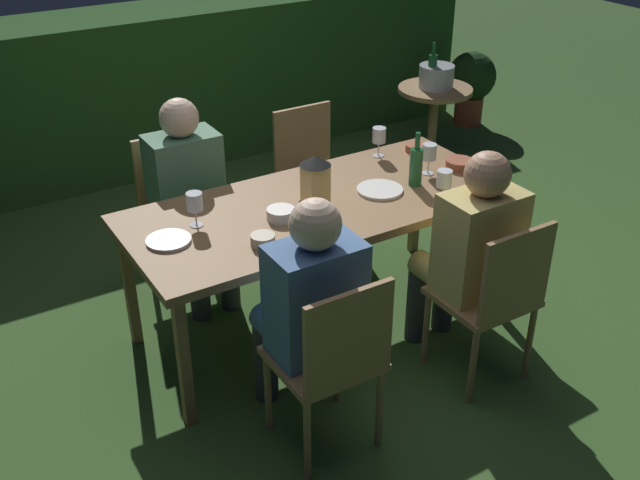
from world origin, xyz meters
The scene contains 25 objects.
ground_plane centered at (0.00, 0.00, 0.00)m, with size 16.00×16.00×0.00m, color #385B28.
dining_table centered at (0.00, 0.00, 0.68)m, with size 1.97×0.85×0.73m.
chair_side_left_b centered at (0.44, -0.82, 0.49)m, with size 0.42×0.40×0.87m.
person_in_mustard centered at (0.44, -0.62, 0.64)m, with size 0.38×0.47×1.15m.
chair_side_right_a centered at (-0.44, 0.82, 0.49)m, with size 0.42×0.40×0.87m.
person_in_green centered at (-0.44, 0.62, 0.64)m, with size 0.38×0.47×1.15m.
chair_side_right_b centered at (0.44, 0.82, 0.49)m, with size 0.42×0.40×0.87m.
chair_side_left_a centered at (-0.44, -0.82, 0.49)m, with size 0.42×0.40×0.87m.
person_in_blue centered at (-0.44, -0.62, 0.64)m, with size 0.38×0.47×1.15m.
lantern_centerpiece centered at (-0.04, -0.02, 0.88)m, with size 0.15×0.15×0.27m.
green_bottle_on_table centered at (0.53, -0.09, 0.84)m, with size 0.07×0.07×0.29m.
wine_glass_a centered at (-0.63, 0.09, 0.85)m, with size 0.08×0.08×0.17m.
wine_glass_b centered at (0.59, 0.32, 0.85)m, with size 0.08×0.08×0.17m.
wine_glass_c centered at (0.67, -0.01, 0.85)m, with size 0.08×0.08×0.17m.
wine_glass_d centered at (0.52, -0.32, 0.85)m, with size 0.08×0.08×0.17m.
plate_a centered at (0.33, -0.06, 0.74)m, with size 0.24×0.24×0.01m, color white.
plate_b centered at (-0.80, 0.01, 0.74)m, with size 0.21×0.21×0.01m, color silver.
bowl_olives centered at (-0.25, -0.06, 0.76)m, with size 0.14×0.14×0.05m.
bowl_bread centered at (0.87, -0.04, 0.76)m, with size 0.15×0.15×0.05m.
bowl_salad centered at (-0.45, -0.24, 0.76)m, with size 0.11×0.11×0.05m.
bowl_dip centered at (0.81, 0.27, 0.76)m, with size 0.11×0.11×0.04m.
side_table centered at (1.82, 1.31, 0.44)m, with size 0.56×0.56×0.65m.
ice_bucket centered at (1.82, 1.31, 0.75)m, with size 0.26×0.26×0.34m.
hedge_backdrop centered at (0.00, 2.60, 0.59)m, with size 5.55×0.69×1.18m, color #234C1E.
potted_plant_by_hedge centered at (2.73, 1.90, 0.38)m, with size 0.43×0.43×0.65m.
Camera 1 is at (-1.75, -2.85, 2.40)m, focal length 41.88 mm.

